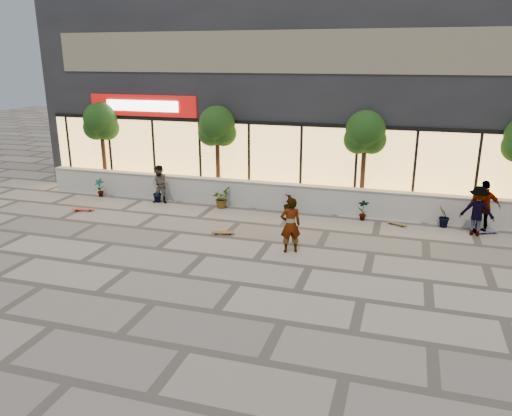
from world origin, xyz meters
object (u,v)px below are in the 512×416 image
(skater_center, at_px, (290,225))
(skateboard_left, at_px, (83,209))
(tree_west, at_px, (101,124))
(skater_left, at_px, (161,185))
(tree_midwest, at_px, (217,129))
(skateboard_center, at_px, (223,232))
(skateboard_right_near, at_px, (397,224))
(skater_right_far, at_px, (477,211))
(tree_mideast, at_px, (365,135))
(skateboard_right_far, at_px, (488,232))
(skater_right_near, at_px, (484,207))

(skater_center, xyz_separation_m, skateboard_left, (-8.75, 1.80, -0.79))
(tree_west, relative_size, skateboard_left, 4.44)
(skater_center, bearing_deg, tree_west, -52.44)
(skater_left, bearing_deg, skateboard_left, -149.55)
(skater_center, bearing_deg, tree_midwest, -74.68)
(skateboard_center, distance_m, skateboard_right_near, 6.28)
(tree_west, xyz_separation_m, skateboard_left, (1.08, -3.29, -2.90))
(skateboard_left, relative_size, skateboard_right_near, 1.22)
(tree_west, distance_m, skater_left, 4.37)
(skater_right_far, distance_m, skateboard_right_near, 2.69)
(skateboard_left, bearing_deg, skateboard_center, -24.95)
(skater_center, bearing_deg, skateboard_center, -43.95)
(tree_mideast, height_order, skateboard_right_far, tree_mideast)
(tree_west, relative_size, skateboard_right_far, 5.38)
(skater_right_near, relative_size, skateboard_center, 2.32)
(tree_midwest, bearing_deg, skater_right_near, -8.38)
(tree_west, height_order, tree_midwest, same)
(tree_midwest, bearing_deg, skater_left, -144.83)
(skater_right_near, distance_m, skateboard_right_near, 2.90)
(tree_west, distance_m, skater_right_far, 15.74)
(skater_right_far, bearing_deg, skateboard_right_near, 3.52)
(skateboard_left, bearing_deg, skateboard_right_near, -7.88)
(tree_midwest, relative_size, skater_left, 2.45)
(skater_center, height_order, skateboard_right_near, skater_center)
(skater_left, xyz_separation_m, skater_right_near, (12.20, -0.10, 0.13))
(skateboard_center, bearing_deg, tree_west, 137.23)
(skateboard_left, bearing_deg, tree_mideast, 1.06)
(tree_west, bearing_deg, skateboard_right_near, -6.61)
(skater_left, bearing_deg, tree_midwest, 27.81)
(tree_midwest, xyz_separation_m, skateboard_center, (1.78, -4.21, -2.91))
(skater_left, bearing_deg, skateboard_right_near, -7.97)
(skater_right_near, distance_m, skateboard_center, 8.90)
(skater_right_near, relative_size, skateboard_right_far, 2.56)
(skateboard_left, bearing_deg, skater_left, 21.36)
(skater_right_near, bearing_deg, tree_mideast, -29.53)
(skater_right_far, bearing_deg, skateboard_left, 15.34)
(tree_west, distance_m, skater_right_near, 15.92)
(skater_center, height_order, skater_right_near, skater_right_near)
(skater_center, xyz_separation_m, skateboard_center, (-2.54, 0.87, -0.80))
(skater_center, xyz_separation_m, skateboard_right_near, (3.11, 3.58, -0.81))
(skater_center, distance_m, skateboard_center, 2.81)
(tree_midwest, height_order, skater_center, tree_midwest)
(skateboard_right_near, bearing_deg, skateboard_left, -146.73)
(skater_left, height_order, skater_right_far, skater_right_far)
(skateboard_center, bearing_deg, skater_right_near, 5.09)
(tree_mideast, distance_m, skateboard_center, 6.63)
(tree_west, bearing_deg, skater_right_far, -6.47)
(skateboard_right_near, height_order, skateboard_right_far, skateboard_right_far)
(skater_right_near, xyz_separation_m, skateboard_right_near, (-2.77, 0.00, -0.86))
(skateboard_center, xyz_separation_m, skateboard_right_near, (5.66, 2.71, -0.01))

